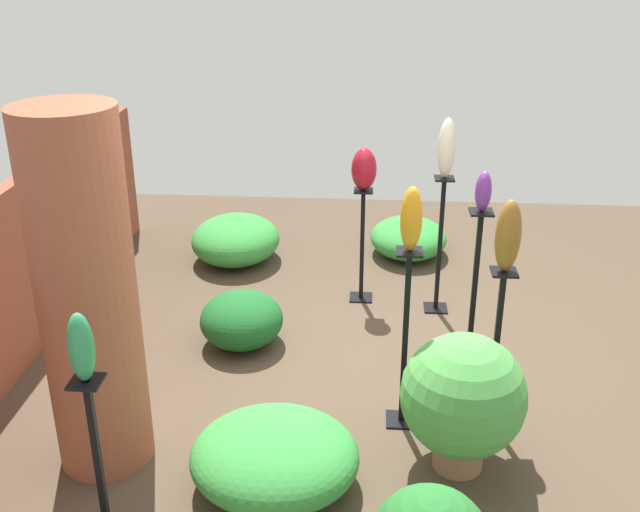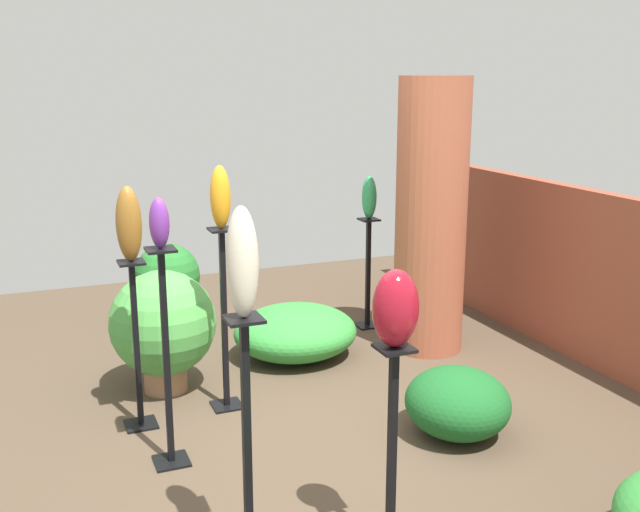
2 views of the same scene
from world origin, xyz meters
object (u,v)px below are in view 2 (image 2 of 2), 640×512
at_px(art_vase_ivory, 242,262).
at_px(potted_plant_mid_left, 168,281).
at_px(art_vase_amber, 220,197).
at_px(art_vase_violet, 159,223).
at_px(pedestal_violet, 167,368).
at_px(pedestal_amber, 224,327).
at_px(art_vase_jade, 369,197).
at_px(pedestal_ruby, 392,459).
at_px(pedestal_bronze, 137,353).
at_px(pedestal_ivory, 247,454).
at_px(brick_pillar, 431,217).
at_px(pedestal_jade, 368,278).
at_px(art_vase_bronze, 129,224).
at_px(art_vase_ruby, 396,308).
at_px(potted_plant_mid_right, 163,325).

height_order(art_vase_ivory, potted_plant_mid_left, art_vase_ivory).
bearing_deg(art_vase_amber, art_vase_violet, -39.23).
bearing_deg(pedestal_violet, potted_plant_mid_left, 169.11).
relative_size(pedestal_amber, art_vase_amber, 3.04).
bearing_deg(art_vase_violet, pedestal_violet, -90.00).
xyz_separation_m(art_vase_amber, potted_plant_mid_left, (-1.66, -0.06, -0.98)).
height_order(art_vase_ivory, art_vase_jade, art_vase_ivory).
bearing_deg(pedestal_violet, pedestal_ruby, 34.18).
distance_m(pedestal_bronze, art_vase_jade, 2.62).
xyz_separation_m(pedestal_amber, art_vase_amber, (0.00, -0.00, 0.88)).
bearing_deg(pedestal_bronze, pedestal_ivory, 8.90).
bearing_deg(art_vase_amber, pedestal_bronze, -83.47).
xyz_separation_m(pedestal_bronze, art_vase_jade, (-1.22, 2.21, 0.67)).
height_order(brick_pillar, art_vase_jade, brick_pillar).
bearing_deg(pedestal_bronze, art_vase_violet, 9.20).
bearing_deg(pedestal_ivory, art_vase_jade, 145.10).
relative_size(pedestal_jade, art_vase_jade, 2.63).
xyz_separation_m(pedestal_amber, art_vase_jade, (-1.15, 1.62, 0.60)).
bearing_deg(potted_plant_mid_left, pedestal_bronze, -16.95).
relative_size(pedestal_jade, art_vase_ivory, 2.01).
relative_size(pedestal_ivory, art_vase_amber, 2.92).
bearing_deg(pedestal_jade, pedestal_bronze, -61.09).
height_order(art_vase_bronze, art_vase_amber, art_vase_amber).
relative_size(art_vase_ruby, art_vase_jade, 0.96).
distance_m(art_vase_amber, potted_plant_mid_right, 1.10).
relative_size(pedestal_jade, pedestal_amber, 0.79).
relative_size(pedestal_amber, art_vase_ruby, 3.46).
bearing_deg(potted_plant_mid_right, pedestal_ruby, 16.04).
xyz_separation_m(pedestal_violet, pedestal_ivory, (1.04, 0.16, -0.05)).
distance_m(pedestal_amber, art_vase_violet, 1.17).
distance_m(pedestal_jade, art_vase_jade, 0.73).
height_order(pedestal_violet, pedestal_jade, pedestal_violet).
bearing_deg(potted_plant_mid_right, art_vase_amber, 37.77).
height_order(brick_pillar, potted_plant_mid_left, brick_pillar).
relative_size(pedestal_bronze, potted_plant_mid_left, 1.37).
distance_m(art_vase_ivory, potted_plant_mid_right, 2.30).
bearing_deg(art_vase_ruby, pedestal_ivory, -103.48).
height_order(pedestal_violet, art_vase_bronze, art_vase_bronze).
distance_m(brick_pillar, art_vase_jade, 0.71).
xyz_separation_m(art_vase_bronze, art_vase_ruby, (1.75, 0.90, -0.13)).
relative_size(art_vase_ivory, art_vase_jade, 1.31).
distance_m(pedestal_ivory, potted_plant_mid_left, 3.33).
relative_size(pedestal_bronze, art_vase_amber, 2.68).
relative_size(pedestal_amber, art_vase_ivory, 2.54).
xyz_separation_m(pedestal_amber, art_vase_violet, (0.62, -0.50, 0.86)).
bearing_deg(pedestal_jade, art_vase_violet, -50.19).
xyz_separation_m(pedestal_violet, pedestal_bronze, (-0.55, -0.09, -0.09)).
bearing_deg(art_vase_amber, art_vase_ivory, -11.65).
bearing_deg(pedestal_amber, pedestal_violet, -39.23).
bearing_deg(art_vase_ruby, art_vase_amber, -170.23).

